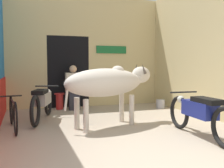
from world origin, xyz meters
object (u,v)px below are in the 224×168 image
(cow, at_px, (109,83))
(plastic_stool, at_px, (60,101))
(motorcycle_near, at_px, (199,113))
(bucket, at_px, (160,104))
(shopkeeper_seated, at_px, (73,86))
(motorcycle_far, at_px, (42,101))
(bicycle, at_px, (13,113))

(cow, bearing_deg, plastic_stool, 106.25)
(motorcycle_near, xyz_separation_m, bucket, (0.95, 3.11, -0.32))
(motorcycle_near, xyz_separation_m, shopkeeper_seated, (-1.58, 3.75, 0.24))
(shopkeeper_seated, distance_m, plastic_stool, 0.60)
(motorcycle_near, height_order, shopkeeper_seated, shopkeeper_seated)
(motorcycle_far, distance_m, bicycle, 0.94)
(bicycle, xyz_separation_m, plastic_stool, (1.21, 2.16, -0.07))
(motorcycle_far, height_order, plastic_stool, motorcycle_far)
(motorcycle_far, bearing_deg, bicycle, -131.95)
(motorcycle_near, bearing_deg, motorcycle_far, 136.65)
(bicycle, distance_m, plastic_stool, 2.48)
(motorcycle_far, xyz_separation_m, plastic_stool, (0.59, 1.47, -0.20))
(motorcycle_far, bearing_deg, cow, -38.31)
(motorcycle_far, height_order, bucket, motorcycle_far)
(motorcycle_far, bearing_deg, plastic_stool, 68.12)
(motorcycle_far, height_order, shopkeeper_seated, shopkeeper_seated)
(shopkeeper_seated, bearing_deg, motorcycle_near, -67.12)
(motorcycle_far, bearing_deg, motorcycle_near, -43.35)
(motorcycle_near, distance_m, motorcycle_far, 3.53)
(shopkeeper_seated, height_order, bucket, shopkeeper_seated)
(motorcycle_near, relative_size, bucket, 7.98)
(bicycle, distance_m, bucket, 4.37)
(shopkeeper_seated, height_order, plastic_stool, shopkeeper_seated)
(bicycle, height_order, plastic_stool, bicycle)
(bucket, bearing_deg, shopkeeper_seated, 165.72)
(plastic_stool, xyz_separation_m, bucket, (2.93, -0.78, -0.12))
(motorcycle_near, distance_m, bucket, 3.27)
(motorcycle_near, bearing_deg, bicycle, 151.58)
(plastic_stool, distance_m, bucket, 3.04)
(bicycle, bearing_deg, bucket, 18.43)
(motorcycle_far, xyz_separation_m, shopkeeper_seated, (0.98, 1.33, 0.24))
(bicycle, relative_size, plastic_stool, 3.57)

